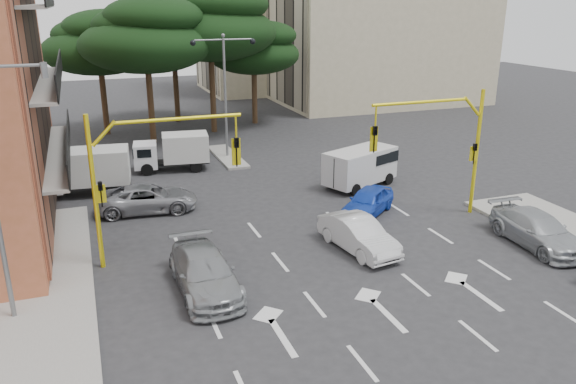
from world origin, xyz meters
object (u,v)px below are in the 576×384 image
object	(u,v)px
signal_mast_left	(142,167)
box_truck_b	(172,152)
car_white_hatch	(358,235)
car_blue_compact	(368,201)
car_silver_cross_a	(148,198)
car_silver_parked	(537,230)
car_silver_wagon	(205,272)
signal_mast_right	(446,138)
street_lamp_center	(224,74)
van_white	(360,168)
box_truck_a	(83,172)

from	to	relation	value
signal_mast_left	box_truck_b	distance (m)	12.99
car_white_hatch	car_blue_compact	bearing A→B (deg)	48.20
signal_mast_left	car_silver_cross_a	bearing A→B (deg)	83.26
box_truck_b	signal_mast_left	bearing A→B (deg)	174.02
signal_mast_left	box_truck_b	size ratio (longest dim) A/B	1.33
car_silver_parked	car_silver_wagon	bearing A→B (deg)	179.19
signal_mast_right	car_blue_compact	bearing A→B (deg)	152.93
signal_mast_left	car_blue_compact	world-z (taller)	signal_mast_left
signal_mast_right	signal_mast_left	size ratio (longest dim) A/B	1.00
box_truck_b	car_silver_cross_a	bearing A→B (deg)	168.63
signal_mast_left	street_lamp_center	bearing A→B (deg)	64.09
car_silver_wagon	car_silver_parked	world-z (taller)	car_silver_wagon
car_white_hatch	van_white	distance (m)	8.61
signal_mast_right	car_silver_parked	size ratio (longest dim) A/B	1.26
signal_mast_right	street_lamp_center	world-z (taller)	street_lamp_center
box_truck_b	van_white	bearing A→B (deg)	-118.65
street_lamp_center	box_truck_a	size ratio (longest dim) A/B	1.57
car_silver_wagon	car_silver_parked	bearing A→B (deg)	-4.95
signal_mast_right	car_silver_wagon	size ratio (longest dim) A/B	1.23
signal_mast_left	car_white_hatch	distance (m)	9.05
box_truck_b	car_white_hatch	bearing A→B (deg)	-152.40
signal_mast_right	van_white	bearing A→B (deg)	104.05
car_white_hatch	box_truck_b	bearing A→B (deg)	101.60
car_silver_wagon	car_silver_cross_a	distance (m)	8.89
car_silver_wagon	car_silver_cross_a	world-z (taller)	car_silver_wagon
car_blue_compact	box_truck_a	bearing A→B (deg)	-160.99
signal_mast_left	street_lamp_center	xyz separation A→B (m)	(6.80, 14.01, 1.54)
car_blue_compact	van_white	distance (m)	4.37
signal_mast_right	signal_mast_left	xyz separation A→B (m)	(-13.61, 0.00, 0.00)
car_blue_compact	car_silver_cross_a	world-z (taller)	car_silver_cross_a
car_white_hatch	signal_mast_right	bearing A→B (deg)	12.20
street_lamp_center	box_truck_a	bearing A→B (deg)	-152.86
car_white_hatch	box_truck_b	world-z (taller)	box_truck_b
car_white_hatch	car_silver_wagon	bearing A→B (deg)	-178.42
box_truck_b	box_truck_a	bearing A→B (deg)	127.25
car_silver_cross_a	box_truck_a	size ratio (longest dim) A/B	0.96
signal_mast_right	street_lamp_center	bearing A→B (deg)	115.91
car_silver_cross_a	box_truck_a	world-z (taller)	box_truck_a
signal_mast_left	box_truck_b	world-z (taller)	signal_mast_left
street_lamp_center	car_white_hatch	world-z (taller)	street_lamp_center
car_silver_wagon	box_truck_b	size ratio (longest dim) A/B	1.08
street_lamp_center	signal_mast_right	bearing A→B (deg)	-64.09
car_silver_parked	van_white	world-z (taller)	van_white
signal_mast_left	car_blue_compact	distance (m)	11.17
car_silver_cross_a	car_silver_parked	xyz separation A→B (m)	(14.84, -9.84, 0.03)
signal_mast_left	street_lamp_center	size ratio (longest dim) A/B	0.77
signal_mast_right	street_lamp_center	xyz separation A→B (m)	(-6.80, 14.01, 1.54)
car_white_hatch	van_white	size ratio (longest dim) A/B	0.98
box_truck_a	car_white_hatch	bearing A→B (deg)	-131.23
car_silver_wagon	car_white_hatch	bearing A→B (deg)	9.20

